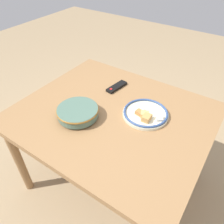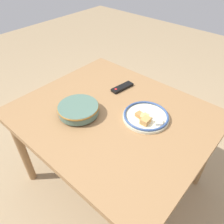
{
  "view_description": "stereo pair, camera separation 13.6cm",
  "coord_description": "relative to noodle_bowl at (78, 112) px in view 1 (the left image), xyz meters",
  "views": [
    {
      "loc": [
        0.6,
        -0.9,
        1.66
      ],
      "look_at": [
        0.01,
        -0.03,
        0.79
      ],
      "focal_mm": 35.0,
      "sensor_mm": 36.0,
      "label": 1
    },
    {
      "loc": [
        0.71,
        -0.81,
        1.66
      ],
      "look_at": [
        0.01,
        -0.03,
        0.79
      ],
      "focal_mm": 35.0,
      "sensor_mm": 36.0,
      "label": 2
    }
  ],
  "objects": [
    {
      "name": "tv_remote",
      "position": [
        0.02,
        0.41,
        -0.03
      ],
      "size": [
        0.08,
        0.19,
        0.02
      ],
      "rotation": [
        0.0,
        0.0,
        3.0
      ],
      "color": "black",
      "rests_on": "dining_table"
    },
    {
      "name": "ground_plane",
      "position": [
        0.16,
        0.15,
        -0.79
      ],
      "size": [
        8.0,
        8.0,
        0.0
      ],
      "primitive_type": "plane",
      "color": "#9E8460"
    },
    {
      "name": "dining_table",
      "position": [
        0.16,
        0.15,
        -0.12
      ],
      "size": [
        1.22,
        1.04,
        0.75
      ],
      "color": "olive",
      "rests_on": "ground_plane"
    },
    {
      "name": "food_plate",
      "position": [
        0.35,
        0.25,
        -0.02
      ],
      "size": [
        0.29,
        0.29,
        0.05
      ],
      "color": "beige",
      "rests_on": "dining_table"
    },
    {
      "name": "noodle_bowl",
      "position": [
        0.0,
        0.0,
        0.0
      ],
      "size": [
        0.26,
        0.26,
        0.07
      ],
      "color": "#4C6B5B",
      "rests_on": "dining_table"
    }
  ]
}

